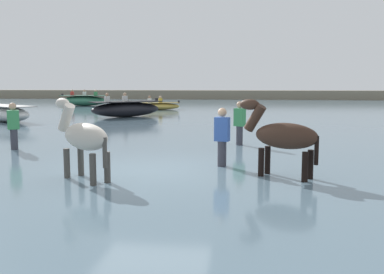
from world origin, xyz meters
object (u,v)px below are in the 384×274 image
object	(u,v)px
horse_lead_pinto	(84,139)
person_spectator_far	(14,130)
horse_trailing_dark_bay	(283,138)
boat_distant_west	(84,100)
person_onlooker_right	(240,127)
boat_mid_channel	(160,106)
person_wading_close	(222,142)
boat_distant_east	(126,109)
boat_far_inshore	(5,113)

from	to	relation	value
horse_lead_pinto	person_spectator_far	distance (m)	4.90
horse_trailing_dark_bay	person_spectator_far	size ratio (longest dim) A/B	1.14
horse_trailing_dark_bay	boat_distant_west	size ratio (longest dim) A/B	0.46
person_onlooker_right	boat_distant_west	bearing A→B (deg)	121.37
boat_mid_channel	person_spectator_far	distance (m)	18.64
horse_lead_pinto	boat_distant_west	size ratio (longest dim) A/B	0.47
boat_distant_west	person_wading_close	size ratio (longest dim) A/B	2.46
person_onlooker_right	boat_mid_channel	bearing A→B (deg)	108.84
person_spectator_far	boat_distant_east	bearing A→B (deg)	90.34
boat_far_inshore	person_wading_close	distance (m)	15.15
horse_trailing_dark_bay	boat_distant_east	distance (m)	16.54
horse_trailing_dark_bay	person_onlooker_right	size ratio (longest dim) A/B	1.14
boat_distant_west	person_spectator_far	xyz separation A→B (m)	(6.77, -23.19, 0.13)
boat_distant_west	boat_mid_channel	world-z (taller)	boat_distant_west
person_onlooker_right	person_spectator_far	xyz separation A→B (m)	(-6.35, -1.67, 0.00)
person_wading_close	person_spectator_far	bearing A→B (deg)	163.23
horse_lead_pinto	person_spectator_far	bearing A→B (deg)	134.14
horse_trailing_dark_bay	person_wading_close	distance (m)	1.63
horse_lead_pinto	boat_mid_channel	xyz separation A→B (m)	(-2.84, 22.14, -0.54)
horse_lead_pinto	boat_distant_east	size ratio (longest dim) A/B	0.47
boat_mid_channel	person_wading_close	distance (m)	21.15
boat_far_inshore	person_spectator_far	world-z (taller)	person_spectator_far
person_onlooker_right	horse_lead_pinto	bearing A→B (deg)	-119.56
person_wading_close	person_onlooker_right	xyz separation A→B (m)	(0.35, 3.48, 0.00)
horse_lead_pinto	boat_mid_channel	bearing A→B (deg)	97.31
horse_lead_pinto	person_wading_close	world-z (taller)	horse_lead_pinto
boat_distant_west	person_spectator_far	world-z (taller)	boat_distant_west
horse_lead_pinto	boat_mid_channel	world-z (taller)	horse_lead_pinto
boat_distant_west	person_spectator_far	bearing A→B (deg)	-73.74
person_onlooker_right	person_spectator_far	world-z (taller)	same
boat_distant_east	person_spectator_far	distance (m)	12.01
boat_far_inshore	person_spectator_far	size ratio (longest dim) A/B	2.49
boat_distant_west	boat_mid_channel	xyz separation A→B (m)	(7.34, -4.57, -0.17)
horse_trailing_dark_bay	boat_mid_channel	xyz separation A→B (m)	(-6.69, 21.44, -0.52)
horse_trailing_dark_bay	boat_far_inshore	xyz separation A→B (m)	(-12.43, 11.24, -0.40)
boat_far_inshore	boat_distant_west	xyz separation A→B (m)	(-1.60, 14.77, 0.04)
horse_trailing_dark_bay	person_spectator_far	distance (m)	7.79
boat_far_inshore	boat_distant_west	world-z (taller)	boat_distant_west
boat_mid_channel	person_spectator_far	size ratio (longest dim) A/B	1.74
boat_distant_west	boat_mid_channel	distance (m)	8.64
horse_lead_pinto	horse_trailing_dark_bay	distance (m)	3.91
person_wading_close	boat_distant_east	bearing A→B (deg)	113.73
horse_lead_pinto	person_wading_close	xyz separation A→B (m)	(2.59, 1.71, -0.24)
boat_distant_east	person_onlooker_right	world-z (taller)	boat_distant_east
boat_mid_channel	person_onlooker_right	world-z (taller)	person_onlooker_right
boat_far_inshore	person_onlooker_right	world-z (taller)	person_onlooker_right
person_wading_close	person_spectator_far	distance (m)	6.27
boat_far_inshore	boat_distant_east	distance (m)	6.23
horse_lead_pinto	boat_distant_east	distance (m)	15.91
person_wading_close	person_onlooker_right	world-z (taller)	same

